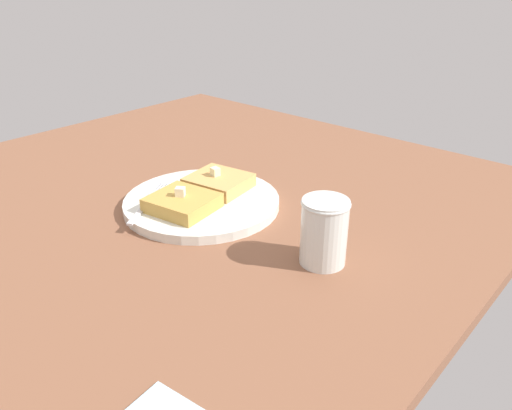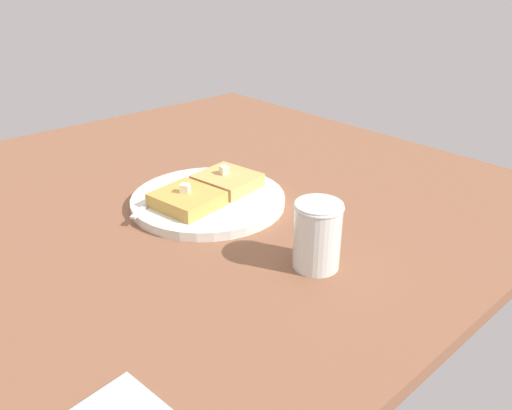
# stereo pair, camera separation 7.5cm
# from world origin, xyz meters

# --- Properties ---
(table_surface) EXTENTS (1.05, 1.05, 0.02)m
(table_surface) POSITION_xyz_m (0.00, 0.00, 0.01)
(table_surface) COLOR brown
(table_surface) RESTS_ON ground
(plate) EXTENTS (0.26, 0.26, 0.02)m
(plate) POSITION_xyz_m (0.02, 0.07, 0.03)
(plate) COLOR silver
(plate) RESTS_ON table_surface
(toast_slice_left) EXTENTS (0.11, 0.11, 0.02)m
(toast_slice_left) POSITION_xyz_m (-0.03, 0.06, 0.05)
(toast_slice_left) COLOR tan
(toast_slice_left) RESTS_ON plate
(toast_slice_middle) EXTENTS (0.11, 0.11, 0.02)m
(toast_slice_middle) POSITION_xyz_m (0.07, 0.08, 0.05)
(toast_slice_middle) COLOR gold
(toast_slice_middle) RESTS_ON plate
(butter_pat_primary) EXTENTS (0.02, 0.02, 0.01)m
(butter_pat_primary) POSITION_xyz_m (-0.02, 0.05, 0.07)
(butter_pat_primary) COLOR #F1E9B6
(butter_pat_primary) RESTS_ON toast_slice_left
(butter_pat_secondary) EXTENTS (0.02, 0.02, 0.01)m
(butter_pat_secondary) POSITION_xyz_m (0.07, 0.07, 0.07)
(butter_pat_secondary) COLOR #F5E8CB
(butter_pat_secondary) RESTS_ON toast_slice_middle
(fork) EXTENTS (0.14, 0.10, 0.00)m
(fork) POSITION_xyz_m (0.08, 0.01, 0.04)
(fork) COLOR silver
(fork) RESTS_ON plate
(syrup_jar) EXTENTS (0.07, 0.07, 0.09)m
(syrup_jar) POSITION_xyz_m (0.03, 0.32, 0.07)
(syrup_jar) COLOR #441B0C
(syrup_jar) RESTS_ON table_surface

